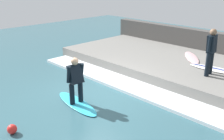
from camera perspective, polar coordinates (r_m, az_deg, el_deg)
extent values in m
plane|color=#335B66|center=(8.92, -3.28, -5.32)|extent=(28.00, 28.00, 0.00)
cube|color=slate|center=(11.66, 11.47, 1.60)|extent=(4.40, 9.12, 0.46)
cube|color=#474442|center=(13.58, 17.49, 5.61)|extent=(0.50, 9.58, 1.37)
cube|color=silver|center=(9.70, 2.23, -2.86)|extent=(1.06, 8.67, 0.11)
ellipsoid|color=#2DADD1|center=(8.32, -7.68, -7.18)|extent=(0.83, 2.14, 0.06)
cylinder|color=black|center=(8.24, -6.89, -4.72)|extent=(0.16, 0.16, 0.65)
cylinder|color=black|center=(8.11, -8.70, -5.22)|extent=(0.16, 0.16, 0.65)
cube|color=black|center=(7.93, -7.99, -0.88)|extent=(0.44, 0.47, 0.64)
sphere|color=tan|center=(7.80, -8.13, 1.87)|extent=(0.23, 0.23, 0.23)
cylinder|color=black|center=(8.02, -6.63, -0.32)|extent=(0.11, 0.20, 0.54)
cylinder|color=black|center=(7.82, -9.41, -0.98)|extent=(0.11, 0.20, 0.54)
cylinder|color=black|center=(9.94, 20.70, 1.48)|extent=(0.16, 0.16, 0.83)
cylinder|color=black|center=(9.67, 20.10, 1.06)|extent=(0.16, 0.16, 0.83)
cube|color=black|center=(9.62, 20.90, 5.33)|extent=(0.42, 0.30, 0.62)
sphere|color=#846047|center=(9.54, 21.20, 7.69)|extent=(0.23, 0.23, 0.23)
cylinder|color=black|center=(9.82, 21.36, 5.76)|extent=(0.11, 0.13, 0.54)
cylinder|color=black|center=(9.40, 20.47, 5.30)|extent=(0.11, 0.13, 0.54)
ellipsoid|color=white|center=(10.54, 21.58, 0.16)|extent=(0.77, 2.02, 0.06)
ellipsoid|color=navy|center=(10.53, 21.60, 0.32)|extent=(0.27, 1.82, 0.01)
ellipsoid|color=beige|center=(11.77, 16.95, 2.64)|extent=(1.76, 1.58, 0.06)
sphere|color=red|center=(7.23, -20.93, -11.95)|extent=(0.25, 0.25, 0.25)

